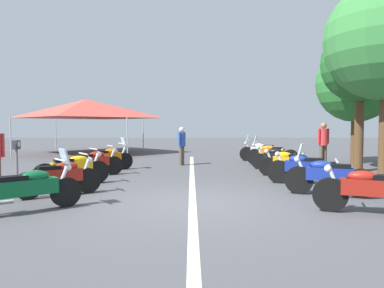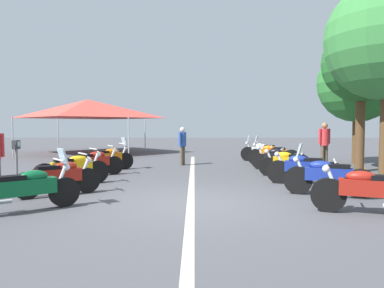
% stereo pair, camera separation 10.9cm
% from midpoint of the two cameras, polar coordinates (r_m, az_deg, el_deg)
% --- Properties ---
extents(ground_plane, '(80.00, 80.00, 0.00)m').
position_cam_midpoint_polar(ground_plane, '(7.54, -0.33, -9.63)').
color(ground_plane, '#4C4C51').
extents(lane_centre_stripe, '(15.91, 0.16, 0.01)m').
position_cam_midpoint_polar(lane_centre_stripe, '(10.54, -0.28, -5.97)').
color(lane_centre_stripe, beige).
rests_on(lane_centre_stripe, ground_plane).
extents(motorcycle_left_row_0, '(1.45, 1.73, 1.19)m').
position_cam_midpoint_polar(motorcycle_left_row_0, '(7.39, -25.66, -6.58)').
color(motorcycle_left_row_0, black).
rests_on(motorcycle_left_row_0, ground_plane).
extents(motorcycle_left_row_1, '(1.25, 1.70, 0.99)m').
position_cam_midpoint_polar(motorcycle_left_row_1, '(8.78, -21.10, -5.05)').
color(motorcycle_left_row_1, black).
rests_on(motorcycle_left_row_1, ground_plane).
extents(motorcycle_left_row_2, '(1.29, 1.79, 1.01)m').
position_cam_midpoint_polar(motorcycle_left_row_2, '(10.21, -19.19, -3.84)').
color(motorcycle_left_row_2, black).
rests_on(motorcycle_left_row_2, ground_plane).
extents(motorcycle_left_row_3, '(1.19, 1.88, 0.99)m').
position_cam_midpoint_polar(motorcycle_left_row_3, '(11.86, -16.28, -2.90)').
color(motorcycle_left_row_3, black).
rests_on(motorcycle_left_row_3, ground_plane).
extents(motorcycle_left_row_4, '(1.22, 1.76, 1.21)m').
position_cam_midpoint_polar(motorcycle_left_row_4, '(13.20, -13.88, -2.22)').
color(motorcycle_left_row_4, black).
rests_on(motorcycle_left_row_4, ground_plane).
extents(motorcycle_right_row_0, '(0.96, 2.05, 1.01)m').
position_cam_midpoint_polar(motorcycle_right_row_0, '(7.29, 26.96, -6.71)').
color(motorcycle_right_row_0, black).
rests_on(motorcycle_right_row_0, ground_plane).
extents(motorcycle_right_row_1, '(0.98, 1.94, 1.23)m').
position_cam_midpoint_polar(motorcycle_right_row_1, '(8.80, 21.02, -4.86)').
color(motorcycle_right_row_1, black).
rests_on(motorcycle_right_row_1, ground_plane).
extents(motorcycle_right_row_2, '(0.95, 2.02, 1.01)m').
position_cam_midpoint_polar(motorcycle_right_row_2, '(10.27, 17.60, -3.76)').
color(motorcycle_right_row_2, black).
rests_on(motorcycle_right_row_2, ground_plane).
extents(motorcycle_right_row_3, '(0.81, 1.94, 0.99)m').
position_cam_midpoint_polar(motorcycle_right_row_3, '(11.79, 15.22, -2.94)').
color(motorcycle_right_row_3, black).
rests_on(motorcycle_right_row_3, ground_plane).
extents(motorcycle_right_row_4, '(1.02, 2.03, 0.98)m').
position_cam_midpoint_polar(motorcycle_right_row_4, '(13.36, 13.82, -2.23)').
color(motorcycle_right_row_4, black).
rests_on(motorcycle_right_row_4, ground_plane).
extents(motorcycle_right_row_5, '(0.94, 2.06, 1.23)m').
position_cam_midpoint_polar(motorcycle_right_row_5, '(14.85, 12.68, -1.58)').
color(motorcycle_right_row_5, black).
rests_on(motorcycle_right_row_5, ground_plane).
extents(motorcycle_right_row_6, '(0.81, 2.16, 1.22)m').
position_cam_midpoint_polar(motorcycle_right_row_6, '(16.47, 11.27, -1.13)').
color(motorcycle_right_row_6, black).
rests_on(motorcycle_right_row_6, ground_plane).
extents(parking_meter, '(0.19, 0.14, 1.29)m').
position_cam_midpoint_polar(parking_meter, '(9.65, -27.02, -1.79)').
color(parking_meter, slate).
rests_on(parking_meter, ground_plane).
extents(traffic_cone_0, '(0.36, 0.36, 0.61)m').
position_cam_midpoint_polar(traffic_cone_0, '(9.92, 26.13, -5.17)').
color(traffic_cone_0, orange).
rests_on(traffic_cone_0, ground_plane).
extents(bystander_1, '(0.32, 0.50, 1.77)m').
position_cam_midpoint_polar(bystander_1, '(14.57, 20.47, 0.44)').
color(bystander_1, brown).
rests_on(bystander_1, ground_plane).
extents(bystander_3, '(0.49, 0.32, 1.59)m').
position_cam_midpoint_polar(bystander_3, '(14.53, -1.91, 0.16)').
color(bystander_3, brown).
rests_on(bystander_3, ground_plane).
extents(roadside_tree_0, '(3.33, 3.33, 5.13)m').
position_cam_midpoint_polar(roadside_tree_0, '(16.72, 25.05, 8.94)').
color(roadside_tree_0, brown).
rests_on(roadside_tree_0, ground_plane).
extents(roadside_tree_2, '(2.74, 2.74, 5.23)m').
position_cam_midpoint_polar(roadside_tree_2, '(13.99, 25.63, 11.68)').
color(roadside_tree_2, brown).
rests_on(roadside_tree_2, ground_plane).
extents(event_tent, '(6.61, 6.61, 3.20)m').
position_cam_midpoint_polar(event_tent, '(21.70, -17.07, 5.53)').
color(event_tent, '#E54C3F').
rests_on(event_tent, ground_plane).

